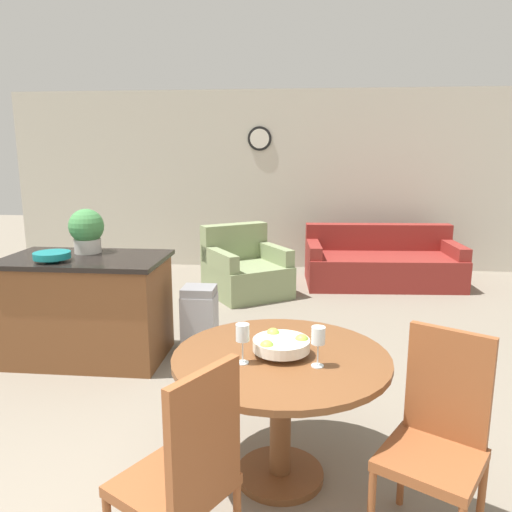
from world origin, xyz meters
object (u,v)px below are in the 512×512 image
object	(u,v)px
dining_chair_near_right	(438,431)
couch	(381,264)
armchair	(245,271)
fruit_bowl	(281,344)
wine_glass_left	(243,334)
wine_glass_right	(318,337)
dining_chair_near_left	(186,471)
potted_plant	(87,230)
teal_bowl	(52,256)
dining_table	(281,384)
kitchen_island	(88,308)
trash_bin	(200,321)

from	to	relation	value
dining_chair_near_right	couch	bearing A→B (deg)	-64.48
dining_chair_near_right	armchair	world-z (taller)	dining_chair_near_right
fruit_bowl	couch	distance (m)	4.50
wine_glass_left	wine_glass_right	world-z (taller)	same
dining_chair_near_left	potted_plant	size ratio (longest dim) A/B	2.56
dining_chair_near_right	teal_bowl	distance (m)	3.18
dining_chair_near_right	wine_glass_right	size ratio (longest dim) A/B	4.76
fruit_bowl	wine_glass_left	distance (m)	0.25
wine_glass_left	dining_chair_near_left	bearing A→B (deg)	-104.03
dining_chair_near_left	wine_glass_right	size ratio (longest dim) A/B	4.76
dining_table	wine_glass_right	xyz separation A→B (m)	(0.19, -0.12, 0.32)
wine_glass_right	teal_bowl	size ratio (longest dim) A/B	0.71
potted_plant	couch	world-z (taller)	potted_plant
kitchen_island	armchair	distance (m)	2.44
fruit_bowl	couch	bearing A→B (deg)	74.80
couch	dining_chair_near_left	bearing A→B (deg)	-110.45
potted_plant	trash_bin	size ratio (longest dim) A/B	0.62
kitchen_island	trash_bin	world-z (taller)	kitchen_island
dining_table	wine_glass_right	bearing A→B (deg)	-33.19
dining_table	fruit_bowl	xyz separation A→B (m)	(-0.00, 0.00, 0.23)
dining_chair_near_left	fruit_bowl	size ratio (longest dim) A/B	3.28
dining_chair_near_right	potted_plant	distance (m)	3.31
trash_bin	armchair	bearing A→B (deg)	85.12
dining_chair_near_right	teal_bowl	xyz separation A→B (m)	(-2.69, 1.65, 0.43)
kitchen_island	potted_plant	distance (m)	0.69
wine_glass_left	kitchen_island	size ratio (longest dim) A/B	0.15
wine_glass_left	teal_bowl	size ratio (longest dim) A/B	0.71
potted_plant	trash_bin	distance (m)	1.28
dining_table	wine_glass_left	world-z (taller)	wine_glass_left
armchair	dining_chair_near_right	bearing A→B (deg)	-104.41
wine_glass_right	armchair	bearing A→B (deg)	102.37
dining_chair_near_right	kitchen_island	distance (m)	3.11
wine_glass_left	trash_bin	world-z (taller)	wine_glass_left
dining_chair_near_right	fruit_bowl	world-z (taller)	dining_chair_near_right
wine_glass_right	couch	distance (m)	4.59
fruit_bowl	trash_bin	world-z (taller)	fruit_bowl
dining_chair_near_left	fruit_bowl	world-z (taller)	dining_chair_near_left
dining_chair_near_left	fruit_bowl	bearing A→B (deg)	5.87
potted_plant	fruit_bowl	bearing A→B (deg)	-42.91
teal_bowl	couch	xyz separation A→B (m)	(3.12, 3.01, -0.69)
wine_glass_left	trash_bin	distance (m)	1.99
fruit_bowl	teal_bowl	size ratio (longest dim) A/B	1.03
dining_chair_near_right	trash_bin	xyz separation A→B (m)	(-1.55, 2.02, -0.23)
fruit_bowl	trash_bin	size ratio (longest dim) A/B	0.49
kitchen_island	fruit_bowl	bearing A→B (deg)	-40.41
kitchen_island	armchair	world-z (taller)	kitchen_island
dining_table	dining_chair_near_right	world-z (taller)	dining_chair_near_right
wine_glass_left	trash_bin	bearing A→B (deg)	108.93
potted_plant	couch	distance (m)	4.07
dining_table	trash_bin	size ratio (longest dim) A/B	1.86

